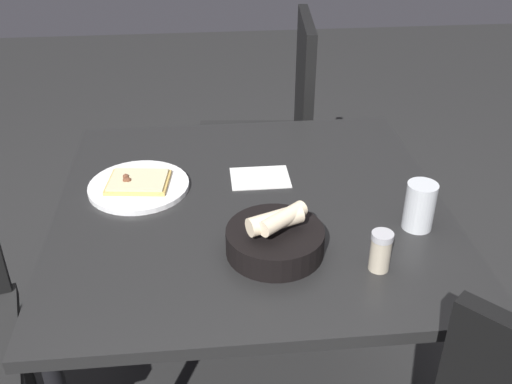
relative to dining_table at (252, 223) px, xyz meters
The scene contains 7 objects.
dining_table is the anchor object (origin of this frame).
pizza_plate 0.32m from the dining_table, 19.05° to the right, with size 0.27×0.27×0.04m.
bread_basket 0.24m from the dining_table, 98.68° to the left, with size 0.22×0.22×0.12m.
beer_glass 0.43m from the dining_table, 159.30° to the left, with size 0.07×0.07×0.12m.
pepper_shaker 0.40m from the dining_table, 130.54° to the left, with size 0.05×0.05×0.09m.
napkin 0.14m from the dining_table, 105.93° to the right, with size 0.16×0.12×0.00m.
chair_far 0.85m from the dining_table, 101.38° to the right, with size 0.48×0.48×0.96m.
Camera 1 is at (0.11, 1.26, 1.51)m, focal length 41.23 mm.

